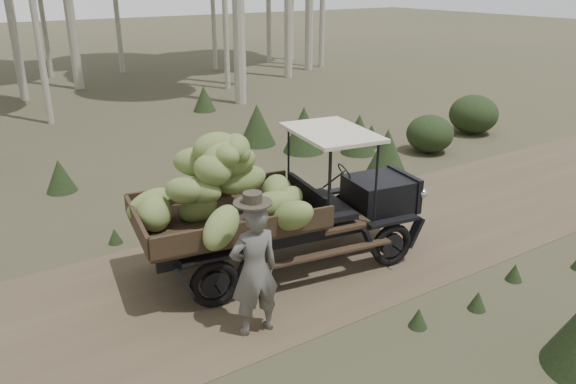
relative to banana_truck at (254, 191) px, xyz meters
name	(u,v)px	position (x,y,z in m)	size (l,w,h in m)	color
ground	(226,283)	(-0.61, -0.11, -1.42)	(120.00, 120.00, 0.00)	#473D2B
dirt_track	(226,282)	(-0.61, -0.11, -1.42)	(70.00, 4.00, 0.01)	brown
banana_truck	(254,191)	(0.00, 0.00, 0.00)	(5.12, 2.65, 2.44)	black
farmer	(254,269)	(-0.86, -1.50, -0.44)	(0.73, 0.55, 2.06)	#575450
undergrowth	(310,214)	(1.40, 0.42, -0.89)	(22.94, 22.41, 1.36)	#233319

